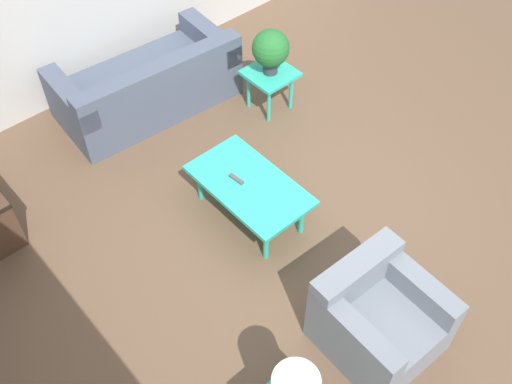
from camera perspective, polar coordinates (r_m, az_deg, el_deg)
The scene contains 7 objects.
ground_plane at distance 5.64m, azimuth 5.16°, elevation -2.24°, with size 14.00×14.00×0.00m, color brown.
sofa at distance 6.64m, azimuth -10.21°, elevation 9.91°, with size 1.08×1.96×0.75m.
armchair at distance 4.75m, azimuth 11.44°, elevation -11.63°, with size 0.86×0.84×0.75m.
coffee_table at distance 5.34m, azimuth -0.63°, elevation 0.49°, with size 1.13×0.64×0.43m.
side_table_plant at distance 6.46m, azimuth 1.35°, elevation 10.81°, with size 0.49×0.49×0.47m.
potted_plant at distance 6.24m, azimuth 1.41°, elevation 13.45°, with size 0.39×0.39×0.49m.
remote_control at distance 5.34m, azimuth -1.88°, elevation 1.25°, with size 0.16×0.06×0.02m.
Camera 1 is at (-2.30, 2.72, 4.37)m, focal length 42.00 mm.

